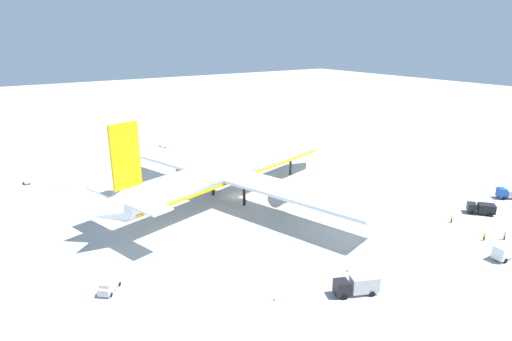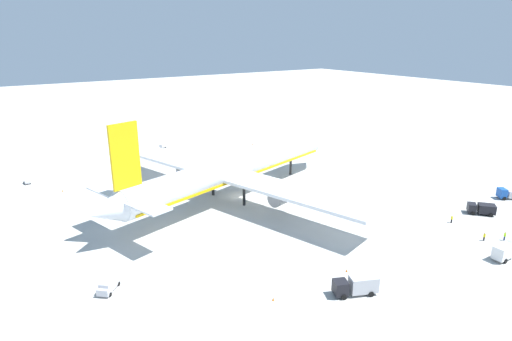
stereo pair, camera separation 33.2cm
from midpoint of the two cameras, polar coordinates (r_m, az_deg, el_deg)
name	(u,v)px [view 1 (the left image)]	position (r m, az deg, el deg)	size (l,w,h in m)	color
ground_plane	(237,196)	(106.40, -2.62, -3.46)	(600.00, 600.00, 0.00)	#B2B2AD
airliner	(233,169)	(103.09, -3.19, 0.15)	(75.04, 75.70, 23.22)	silver
service_truck_0	(357,285)	(69.73, 13.29, -14.67)	(7.21, 4.73, 2.96)	black
service_truck_1	(482,208)	(108.17, 27.89, -4.47)	(5.53, 5.89, 2.39)	black
service_truck_2	(507,250)	(89.81, 30.46, -9.14)	(6.54, 2.49, 2.81)	#999EA5
service_truck_3	(508,193)	(121.34, 30.64, -2.63)	(5.66, 4.84, 2.64)	#194CA5
service_van	(109,285)	(72.79, -19.19, -14.29)	(4.39, 4.63, 1.97)	silver
baggage_cart_0	(26,182)	(130.49, -28.45, -1.30)	(1.63, 3.23, 1.17)	#595B60
baggage_cart_1	(162,146)	(154.49, -12.52, 3.22)	(2.88, 2.21, 1.50)	#595B60
ground_worker_0	(484,236)	(95.19, 28.16, -7.79)	(0.50, 0.50, 1.62)	black
ground_worker_2	(505,236)	(97.22, 30.26, -7.56)	(0.56, 0.56, 1.75)	navy
ground_worker_3	(452,219)	(100.62, 24.65, -5.90)	(0.56, 0.56, 1.71)	black
traffic_cone_0	(62,191)	(119.93, -24.59, -2.49)	(0.36, 0.36, 0.55)	orange
traffic_cone_1	(252,144)	(155.22, -0.58, 3.51)	(0.36, 0.36, 0.55)	orange
traffic_cone_2	(274,299)	(67.33, 2.31, -16.82)	(0.36, 0.36, 0.55)	orange
traffic_cone_3	(347,270)	(75.80, 12.01, -12.93)	(0.36, 0.36, 0.55)	orange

